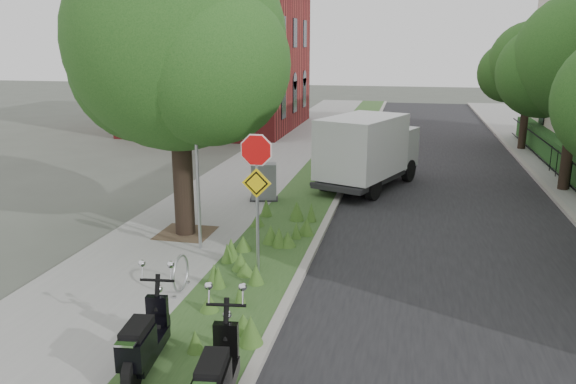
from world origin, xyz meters
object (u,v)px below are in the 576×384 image
(sign_assembly, at_px, (257,176))
(utility_cabinet, at_px, (264,182))
(scooter_far, at_px, (143,347))
(box_truck, at_px, (368,148))

(sign_assembly, height_order, utility_cabinet, sign_assembly)
(scooter_far, relative_size, box_truck, 0.36)
(scooter_far, height_order, box_truck, box_truck)
(sign_assembly, distance_m, utility_cabinet, 6.27)
(sign_assembly, height_order, scooter_far, sign_assembly)
(box_truck, xyz_separation_m, utility_cabinet, (-3.09, -2.67, -0.76))
(sign_assembly, xyz_separation_m, utility_cabinet, (-1.40, 5.89, -1.64))
(sign_assembly, relative_size, box_truck, 0.61)
(sign_assembly, distance_m, scooter_far, 4.51)
(box_truck, relative_size, utility_cabinet, 4.42)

